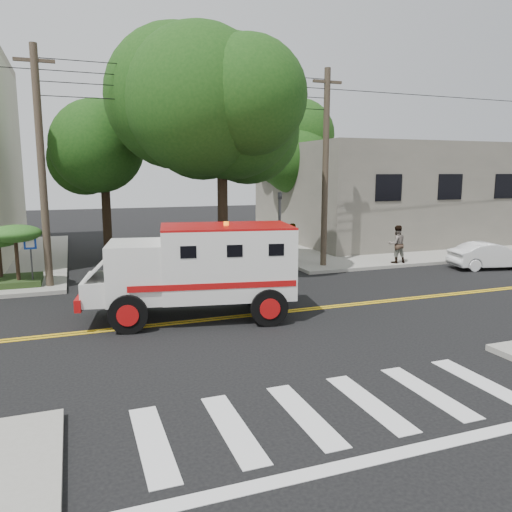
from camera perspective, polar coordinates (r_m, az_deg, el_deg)
name	(u,v)px	position (r m, az deg, el deg)	size (l,w,h in m)	color
ground	(237,317)	(15.68, -2.21, -6.95)	(100.00, 100.00, 0.00)	black
sidewalk_ne	(369,240)	(33.49, 12.75, 1.82)	(17.00, 17.00, 0.15)	gray
building_right	(386,192)	(34.48, 14.59, 7.10)	(14.00, 12.00, 6.00)	#625E54
utility_pole_left	(42,171)	(20.33, -23.27, 8.93)	(0.28, 0.28, 9.00)	#382D23
utility_pole_right	(325,171)	(23.24, 7.93, 9.59)	(0.28, 0.28, 9.00)	#382D23
tree_main	(234,105)	(21.71, -2.58, 16.82)	(6.08, 5.70, 9.85)	black
tree_left	(110,146)	(26.19, -16.32, 11.98)	(4.48, 4.20, 7.70)	black
tree_right	(291,146)	(33.00, 3.97, 12.40)	(4.80, 4.50, 8.20)	black
traffic_signal	(280,224)	(21.73, 2.70, 3.67)	(0.15, 0.18, 3.60)	#3F3F42
accessibility_sign	(31,255)	(20.77, -24.33, 0.15)	(0.45, 0.10, 2.02)	#3F3F42
armored_truck	(200,266)	(15.26, -6.42, -1.16)	(6.60, 3.43, 2.87)	silver
parked_sedan	(490,256)	(25.65, 25.20, 0.04)	(1.30, 3.74, 1.23)	silver
pedestrian_a	(291,241)	(24.82, 4.05, 1.67)	(0.66, 0.43, 1.81)	gray
pedestrian_b	(397,244)	(24.78, 15.78, 1.31)	(0.88, 0.68, 1.81)	gray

